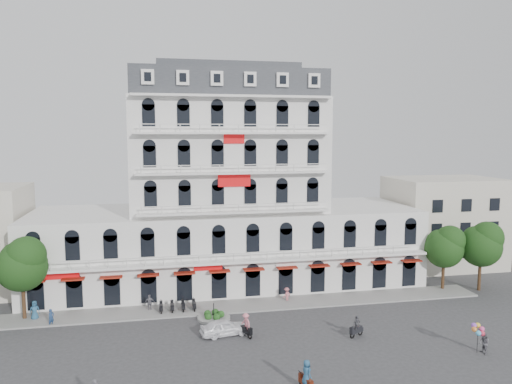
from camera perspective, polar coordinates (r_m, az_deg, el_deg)
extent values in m
plane|color=#38383A|center=(45.10, 0.03, -16.74)|extent=(120.00, 120.00, 0.00)
cube|color=gray|center=(53.32, -1.93, -12.89)|extent=(53.00, 4.00, 0.16)
cube|color=silver|center=(60.65, -3.36, -6.13)|extent=(45.00, 14.00, 9.00)
cube|color=silver|center=(59.20, -3.43, 4.31)|extent=(22.00, 12.00, 13.00)
cube|color=#2D3035|center=(59.41, -3.48, 12.04)|extent=(21.56, 11.76, 3.00)
cube|color=#2D3035|center=(59.62, -3.50, 13.86)|extent=(15.84, 8.64, 0.80)
cube|color=maroon|center=(53.70, -2.21, -8.92)|extent=(40.50, 1.00, 0.15)
cube|color=red|center=(53.32, -2.50, 1.36)|extent=(3.50, 0.10, 1.40)
cube|color=beige|center=(72.60, 20.59, -3.22)|extent=(14.00, 10.00, 12.00)
cylinder|color=gray|center=(50.13, -4.84, -14.16)|extent=(3.20, 3.20, 0.24)
cylinder|color=black|center=(49.86, -4.85, -13.32)|extent=(0.08, 0.08, 1.40)
sphere|color=#1A4F1A|center=(50.09, -4.03, -13.76)|extent=(0.70, 0.70, 0.70)
sphere|color=#1A4F1A|center=(50.65, -4.68, -13.53)|extent=(0.70, 0.70, 0.70)
sphere|color=#1A4F1A|center=(50.35, -5.55, -13.67)|extent=(0.70, 0.70, 0.70)
sphere|color=#1A4F1A|center=(49.58, -5.47, -14.00)|extent=(0.70, 0.70, 0.70)
sphere|color=#1A4F1A|center=(49.41, -4.52, -14.06)|extent=(0.70, 0.70, 0.70)
cylinder|color=#382314|center=(54.12, -25.01, -11.23)|extent=(0.36, 0.36, 3.74)
sphere|color=#103312|center=(53.21, -25.19, -7.73)|extent=(4.76, 4.76, 4.76)
sphere|color=#103312|center=(52.56, -24.79, -6.65)|extent=(3.74, 3.74, 3.74)
sphere|color=#103312|center=(53.43, -25.57, -6.94)|extent=(3.40, 3.40, 3.40)
cylinder|color=#382314|center=(62.10, 20.59, -8.90)|extent=(0.36, 0.36, 3.43)
sphere|color=#103312|center=(61.36, 20.71, -6.09)|extent=(4.37, 4.37, 4.37)
sphere|color=#103312|center=(61.17, 21.30, -5.18)|extent=(3.43, 3.43, 3.43)
sphere|color=#103312|center=(61.27, 20.27, -5.49)|extent=(3.12, 3.12, 3.12)
cylinder|color=#382314|center=(63.45, 24.18, -8.63)|extent=(0.36, 0.36, 3.65)
sphere|color=#103312|center=(62.70, 24.32, -5.69)|extent=(4.65, 4.65, 4.65)
sphere|color=#103312|center=(62.54, 24.90, -4.74)|extent=(3.65, 3.65, 3.65)
sphere|color=#103312|center=(62.57, 23.89, -5.07)|extent=(3.32, 3.32, 3.32)
imported|color=white|center=(46.24, -3.65, -15.17)|extent=(4.52, 2.41, 1.46)
cube|color=maroon|center=(37.56, 5.79, -20.90)|extent=(0.83, 1.53, 0.35)
torus|color=black|center=(38.08, 5.26, -20.95)|extent=(0.31, 0.61, 0.60)
imported|color=#275276|center=(37.20, 5.80, -19.82)|extent=(0.83, 1.01, 1.79)
cube|color=black|center=(46.76, 11.41, -15.27)|extent=(1.49, 1.01, 0.35)
torus|color=black|center=(46.47, 10.96, -15.77)|extent=(0.59, 0.39, 0.60)
torus|color=black|center=(47.26, 11.84, -15.39)|extent=(0.59, 0.39, 0.60)
imported|color=#505157|center=(46.53, 11.43, -14.55)|extent=(0.93, 0.72, 1.46)
cube|color=black|center=(45.85, -1.17, -15.59)|extent=(0.99, 1.50, 0.35)
torus|color=black|center=(45.55, -0.73, -16.12)|extent=(0.38, 0.59, 0.60)
torus|color=black|center=(46.36, -1.59, -15.70)|extent=(0.38, 0.59, 0.60)
imported|color=pink|center=(45.57, -1.17, -14.71)|extent=(1.07, 1.28, 1.72)
imported|color=#285779|center=(53.88, -23.98, -12.27)|extent=(1.07, 0.85, 1.92)
imported|color=slate|center=(52.91, -12.07, -12.29)|extent=(1.08, 0.62, 1.73)
imported|color=#C86A74|center=(54.60, 3.53, -11.64)|extent=(1.17, 1.03, 1.57)
imported|color=navy|center=(51.77, -22.36, -13.13)|extent=(0.69, 0.71, 1.65)
imported|color=slate|center=(46.47, 24.62, -15.43)|extent=(0.69, 0.88, 1.82)
cylinder|color=black|center=(46.43, 23.98, -15.30)|extent=(0.04, 0.04, 2.00)
sphere|color=#E54C99|center=(46.27, 24.41, -14.07)|extent=(0.44, 0.44, 0.44)
sphere|color=yellow|center=(46.33, 24.01, -13.74)|extent=(0.44, 0.44, 0.44)
sphere|color=#994CD8|center=(46.13, 23.65, -13.79)|extent=(0.44, 0.44, 0.44)
sphere|color=orange|center=(45.87, 23.68, -14.17)|extent=(0.44, 0.44, 0.44)
sphere|color=#4CB2E5|center=(45.82, 24.08, -14.51)|extent=(0.44, 0.44, 0.44)
sphere|color=#D8334C|center=(46.04, 24.44, -14.50)|extent=(0.44, 0.44, 0.44)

